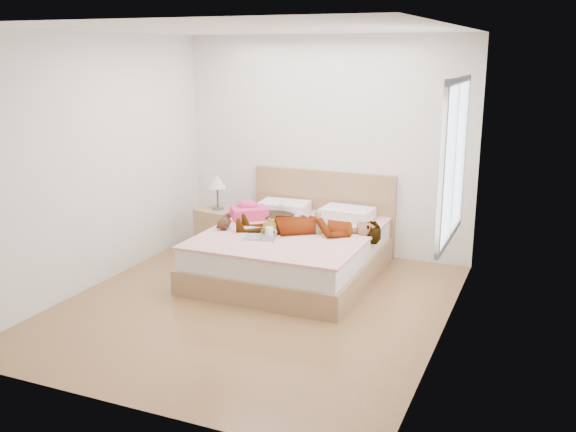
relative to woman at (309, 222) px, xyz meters
The scene contains 11 objects.
ground 1.19m from the woman, 100.55° to the right, with size 4.00×4.00×0.00m, color #513419.
woman is the anchor object (origin of this frame).
hair 0.73m from the woman, 141.71° to the left, with size 0.40×0.49×0.07m, color black.
phone 0.65m from the woman, 141.34° to the left, with size 0.05×0.10×0.01m, color silver.
room_shell 1.95m from the woman, 23.73° to the right, with size 4.00×4.00×4.00m.
bed 0.39m from the woman, 168.86° to the left, with size 1.80×2.08×1.00m.
towel 0.89m from the woman, 163.22° to the left, with size 0.52×0.50×0.21m.
magazine 0.59m from the woman, 130.35° to the right, with size 0.42×0.31×0.02m.
coffee_mug 0.47m from the woman, 132.82° to the right, with size 0.13×0.10×0.10m.
plush_toy 0.94m from the woman, 162.99° to the right, with size 0.14×0.21×0.12m.
nightstand 1.40m from the woman, 165.08° to the left, with size 0.51×0.47×0.98m.
Camera 1 is at (2.59, -5.24, 2.42)m, focal length 40.00 mm.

